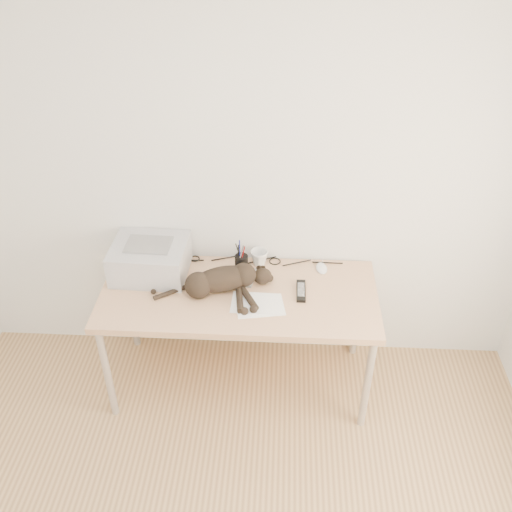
# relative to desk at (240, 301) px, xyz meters

# --- Properties ---
(ceiling) EXTENTS (3.50, 3.50, 0.00)m
(ceiling) POSITION_rel_desk_xyz_m (0.00, -1.48, 1.99)
(ceiling) COLOR white
(ceiling) RESTS_ON wall_back
(wall_back) EXTENTS (3.50, 0.00, 3.50)m
(wall_back) POSITION_rel_desk_xyz_m (0.00, 0.27, 0.69)
(wall_back) COLOR silver
(wall_back) RESTS_ON floor
(desk) EXTENTS (1.60, 0.70, 0.74)m
(desk) POSITION_rel_desk_xyz_m (0.00, 0.00, 0.00)
(desk) COLOR tan
(desk) RESTS_ON floor
(printer) EXTENTS (0.45, 0.39, 0.21)m
(printer) POSITION_rel_desk_xyz_m (-0.54, 0.08, 0.23)
(printer) COLOR #ABABB0
(printer) RESTS_ON desk
(papers) EXTENTS (0.31, 0.23, 0.01)m
(papers) POSITION_rel_desk_xyz_m (0.11, -0.19, 0.14)
(papers) COLOR white
(papers) RESTS_ON desk
(cat) EXTENTS (0.69, 0.36, 0.16)m
(cat) POSITION_rel_desk_xyz_m (-0.11, -0.07, 0.20)
(cat) COLOR black
(cat) RESTS_ON desk
(mug) EXTENTS (0.15, 0.15, 0.10)m
(mug) POSITION_rel_desk_xyz_m (0.10, 0.19, 0.18)
(mug) COLOR white
(mug) RESTS_ON desk
(pen_cup) EXTENTS (0.08, 0.08, 0.20)m
(pen_cup) POSITION_rel_desk_xyz_m (0.00, 0.13, 0.19)
(pen_cup) COLOR black
(pen_cup) RESTS_ON desk
(remote_grey) EXTENTS (0.08, 0.18, 0.02)m
(remote_grey) POSITION_rel_desk_xyz_m (0.06, 0.05, 0.14)
(remote_grey) COLOR gray
(remote_grey) RESTS_ON desk
(remote_black) EXTENTS (0.05, 0.19, 0.02)m
(remote_black) POSITION_rel_desk_xyz_m (0.36, -0.06, 0.14)
(remote_black) COLOR black
(remote_black) RESTS_ON desk
(mouse) EXTENTS (0.08, 0.12, 0.04)m
(mouse) POSITION_rel_desk_xyz_m (0.49, 0.17, 0.15)
(mouse) COLOR white
(mouse) RESTS_ON desk
(cable_tangle) EXTENTS (1.36, 0.07, 0.01)m
(cable_tangle) POSITION_rel_desk_xyz_m (0.00, 0.22, 0.14)
(cable_tangle) COLOR black
(cable_tangle) RESTS_ON desk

